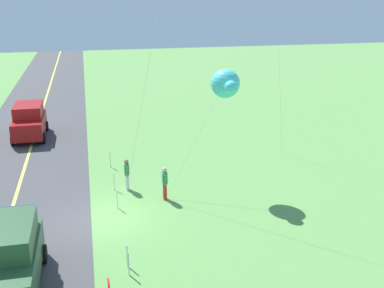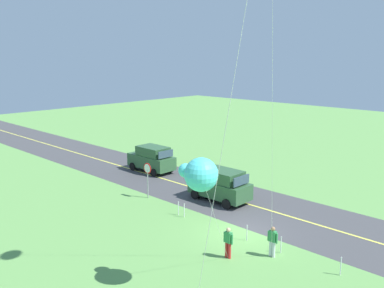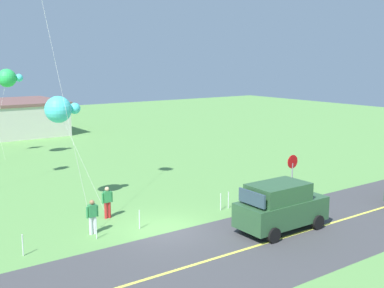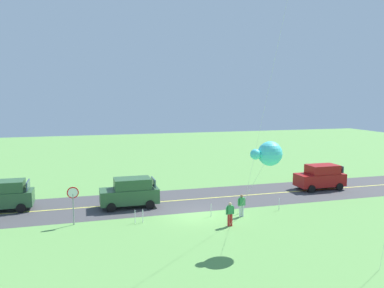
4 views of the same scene
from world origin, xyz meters
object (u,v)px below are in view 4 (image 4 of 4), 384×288
at_px(person_adult_near, 242,205).
at_px(person_adult_companion, 230,213).
at_px(car_parked_east_near, 2,195).
at_px(stop_sign, 73,198).
at_px(kite_blue_mid, 269,154).
at_px(car_parked_west_far, 320,177).
at_px(car_suv_foreground, 130,192).

xyz_separation_m(person_adult_near, person_adult_companion, (1.52, 1.64, 0.00)).
xyz_separation_m(car_parked_east_near, stop_sign, (-5.11, 4.76, 0.65)).
height_order(person_adult_near, kite_blue_mid, kite_blue_mid).
height_order(person_adult_near, person_adult_companion, same).
xyz_separation_m(stop_sign, person_adult_companion, (-9.83, 3.07, -0.94)).
height_order(car_parked_west_far, stop_sign, stop_sign).
bearing_deg(kite_blue_mid, car_parked_west_far, -135.66).
bearing_deg(car_suv_foreground, car_parked_east_near, -10.18).
relative_size(car_suv_foreground, person_adult_near, 2.75).
bearing_deg(kite_blue_mid, stop_sign, -30.00).
bearing_deg(person_adult_companion, car_parked_east_near, -80.72).
height_order(car_suv_foreground, person_adult_companion, car_suv_foreground).
xyz_separation_m(person_adult_companion, kite_blue_mid, (-1.04, 3.21, 4.35)).
distance_m(car_parked_west_far, person_adult_companion, 13.69).
bearing_deg(stop_sign, kite_blue_mid, 150.00).
height_order(person_adult_companion, kite_blue_mid, kite_blue_mid).
distance_m(car_parked_east_near, person_adult_companion, 16.88).
bearing_deg(person_adult_companion, kite_blue_mid, 54.91).
bearing_deg(person_adult_near, car_suv_foreground, -135.53).
distance_m(car_suv_foreground, person_adult_near, 8.56).
xyz_separation_m(car_parked_west_far, stop_sign, (21.49, 4.10, 0.65)).
bearing_deg(car_parked_west_far, stop_sign, 10.80).
relative_size(car_suv_foreground, car_parked_west_far, 1.00).
distance_m(car_parked_east_near, person_adult_near, 17.59).
bearing_deg(stop_sign, person_adult_near, 172.80).
xyz_separation_m(car_parked_west_far, kite_blue_mid, (10.62, 10.38, 4.07)).
bearing_deg(person_adult_near, car_parked_east_near, -124.09).
bearing_deg(person_adult_companion, car_suv_foreground, -100.20).
bearing_deg(stop_sign, car_parked_west_far, -169.20).
xyz_separation_m(car_suv_foreground, kite_blue_mid, (-6.77, 9.38, 4.07)).
distance_m(car_suv_foreground, car_parked_east_near, 9.36).
bearing_deg(person_adult_companion, person_adult_near, 174.10).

